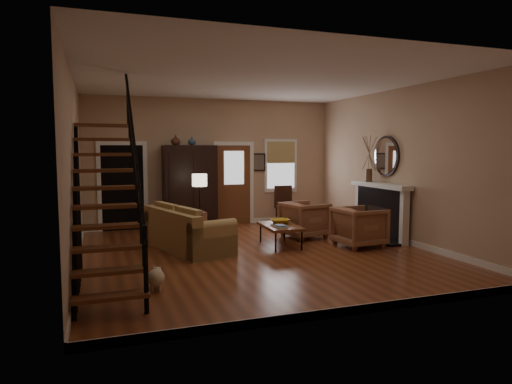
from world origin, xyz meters
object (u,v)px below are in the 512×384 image
object	(u,v)px
armchair_left	(359,227)
side_chair	(286,205)
armoire	(190,187)
armchair_right	(305,220)
sofa	(188,229)
floor_lamp	(200,206)
coffee_table	(280,236)

from	to	relation	value
armchair_left	side_chair	world-z (taller)	side_chair
armoire	armchair_left	bearing A→B (deg)	-48.71
armoire	armchair_right	bearing A→B (deg)	-42.67
sofa	side_chair	distance (m)	3.76
sofa	armchair_left	world-z (taller)	armchair_left
armchair_left	floor_lamp	world-z (taller)	floor_lamp
armchair_left	floor_lamp	bearing A→B (deg)	51.75
armoire	sofa	world-z (taller)	armoire
armoire	coffee_table	xyz separation A→B (m)	(1.35, -2.71, -0.83)
coffee_table	floor_lamp	bearing A→B (deg)	134.60
coffee_table	armoire	bearing A→B (deg)	116.48
coffee_table	armchair_left	xyz separation A→B (m)	(1.52, -0.56, 0.19)
sofa	coffee_table	distance (m)	1.90
coffee_table	armchair_right	size ratio (longest dim) A/B	1.29
armoire	floor_lamp	size ratio (longest dim) A/B	1.45
armchair_right	side_chair	xyz separation A→B (m)	(0.33, 1.85, 0.10)
sofa	floor_lamp	distance (m)	1.22
armoire	coffee_table	size ratio (longest dim) A/B	1.80
floor_lamp	armoire	bearing A→B (deg)	88.62
armchair_left	sofa	bearing A→B (deg)	71.06
armoire	side_chair	xyz separation A→B (m)	(2.55, -0.20, -0.54)
sofa	side_chair	bearing A→B (deg)	19.20
coffee_table	armchair_left	world-z (taller)	armchair_left
armoire	side_chair	size ratio (longest dim) A/B	2.06
armchair_left	armchair_right	world-z (taller)	same
coffee_table	floor_lamp	distance (m)	2.03
sofa	coffee_table	bearing A→B (deg)	-26.23
coffee_table	side_chair	distance (m)	2.79
armchair_right	floor_lamp	size ratio (longest dim) A/B	0.62
sofa	armchair_right	xyz separation A→B (m)	(2.73, 0.33, 0.00)
armchair_left	armchair_right	distance (m)	1.39
armchair_left	armchair_right	xyz separation A→B (m)	(-0.65, 1.22, 0.00)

